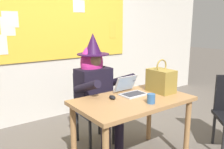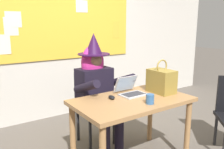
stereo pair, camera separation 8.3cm
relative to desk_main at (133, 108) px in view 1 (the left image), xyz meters
name	(u,v)px [view 1 (the left image)]	position (x,y,z in m)	size (l,w,h in m)	color
wall_back_bulletin	(62,26)	(0.07, 1.82, 0.84)	(6.67, 2.01, 2.94)	beige
desk_main	(133,108)	(0.00, 0.00, 0.00)	(1.22, 0.72, 0.75)	#A37547
chair_at_desk	(92,103)	(-0.07, 0.72, -0.13)	(0.43, 0.43, 0.91)	#2D3347
person_costumed	(96,84)	(-0.07, 0.60, 0.15)	(0.61, 0.67, 1.40)	black
laptop	(130,90)	(0.09, 0.14, 0.15)	(0.29, 0.29, 0.19)	#B7B7BC
computer_mouse	(112,97)	(-0.18, 0.12, 0.12)	(0.06, 0.10, 0.03)	black
handbag	(161,80)	(0.42, 0.00, 0.24)	(0.20, 0.30, 0.38)	olive
coffee_mug	(151,99)	(0.05, -0.21, 0.15)	(0.08, 0.08, 0.10)	#336099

